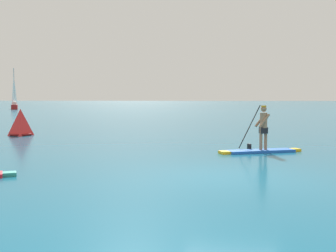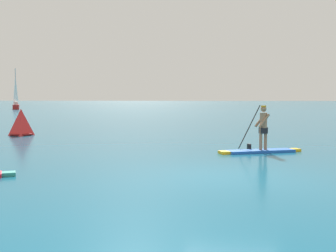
{
  "view_description": "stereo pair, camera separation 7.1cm",
  "coord_description": "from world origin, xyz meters",
  "views": [
    {
      "loc": [
        -0.46,
        -11.07,
        2.0
      ],
      "look_at": [
        -2.39,
        6.46,
        0.82
      ],
      "focal_mm": 46.41,
      "sensor_mm": 36.0,
      "label": 1
    },
    {
      "loc": [
        -0.39,
        -11.06,
        2.0
      ],
      "look_at": [
        -2.39,
        6.46,
        0.82
      ],
      "focal_mm": 46.41,
      "sensor_mm": 36.0,
      "label": 2
    }
  ],
  "objects": [
    {
      "name": "ground",
      "position": [
        0.0,
        0.0,
        0.0
      ],
      "size": [
        440.0,
        440.0,
        0.0
      ],
      "primitive_type": "plane",
      "color": "#145B7A"
    },
    {
      "name": "race_marker_buoy",
      "position": [
        -10.57,
        10.53,
        0.62
      ],
      "size": [
        1.23,
        1.23,
        1.39
      ],
      "color": "red",
      "rests_on": "ground"
    },
    {
      "name": "paddleboarder_mid_center",
      "position": [
        1.17,
        4.78,
        0.38
      ],
      "size": [
        3.05,
        1.55,
        1.75
      ],
      "rotation": [
        0.0,
        0.0,
        3.53
      ],
      "color": "blue",
      "rests_on": "ground"
    },
    {
      "name": "sailboat_left_horizon",
      "position": [
        -33.36,
        57.04,
        1.02
      ],
      "size": [
        2.51,
        4.07,
        6.7
      ],
      "rotation": [
        0.0,
        0.0,
        5.13
      ],
      "color": "#A51E1E",
      "rests_on": "ground"
    }
  ]
}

